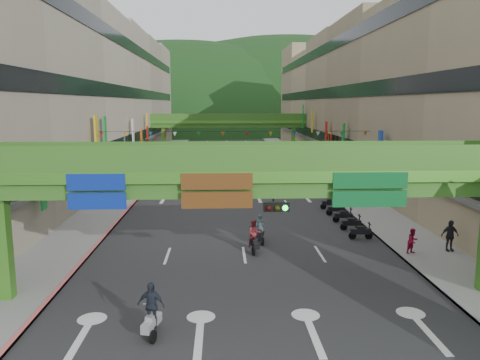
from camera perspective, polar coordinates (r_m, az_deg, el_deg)
name	(u,v)px	position (r m, az deg, el deg)	size (l,w,h in m)	color
road_slab	(231,168)	(64.99, -1.14, 1.53)	(18.00, 140.00, 0.02)	#28282B
sidewalk_left	(151,167)	(65.69, -10.79, 1.51)	(4.00, 140.00, 0.15)	gray
sidewalk_right	(309,167)	(66.13, 8.43, 1.62)	(4.00, 140.00, 0.15)	gray
curb_left	(165,167)	(65.43, -9.14, 1.54)	(0.20, 140.00, 0.18)	#CC5959
curb_right	(296,167)	(65.80, 6.81, 1.63)	(0.20, 140.00, 0.18)	gray
building_row_left	(89,99)	(66.75, -17.88, 9.43)	(12.80, 95.00, 19.00)	#9E937F
building_row_right	(368,99)	(67.49, 15.35, 9.54)	(12.80, 95.00, 19.00)	gray
overpass_near	(273,188)	(20.21, 4.10, -1.00)	(28.00, 12.27, 7.10)	#4C9E2D
overpass_far	(229,124)	(79.46, -1.38, 6.86)	(28.00, 2.20, 7.10)	#4C9E2D
hill_left	(184,128)	(175.14, -6.85, 6.37)	(168.00, 140.00, 112.00)	#1C4419
hill_right	(284,125)	(196.35, 5.42, 6.71)	(208.00, 176.00, 128.00)	#1C4419
bunting_string	(235,134)	(44.49, -0.63, 5.64)	(26.00, 0.36, 0.47)	black
scooter_rider_near	(260,230)	(29.97, 2.44, -6.14)	(0.75, 1.57, 1.84)	black
scooter_rider_mid	(254,236)	(28.02, 1.77, -6.82)	(0.90, 1.59, 2.00)	black
scooter_rider_left	(151,309)	(18.70, -10.79, -15.21)	(1.15, 1.57, 2.18)	#919298
scooter_rider_far	(230,179)	(47.86, -1.21, 0.07)	(0.94, 1.60, 2.20)	maroon
parked_scooter_row	(343,216)	(35.89, 12.50, -4.27)	(1.60, 9.35, 1.08)	black
car_silver	(173,172)	(56.11, -8.12, 0.92)	(1.50, 4.29, 1.41)	#9F9EA5
car_yellow	(268,162)	(66.54, 3.43, 2.23)	(1.48, 3.67, 1.25)	orange
pedestrian_red	(413,243)	(29.30, 20.30, -7.27)	(0.73, 0.56, 1.49)	maroon
pedestrian_dark	(450,238)	(30.55, 24.19, -6.47)	(1.10, 0.46, 1.87)	#22212B
pedestrian_blue	(328,174)	(53.76, 10.73, 0.70)	(0.85, 0.54, 1.81)	#354D5D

